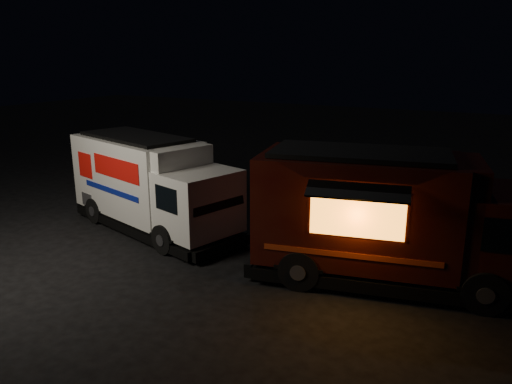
{
  "coord_description": "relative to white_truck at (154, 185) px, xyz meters",
  "views": [
    {
      "loc": [
        8.34,
        -9.82,
        5.22
      ],
      "look_at": [
        1.83,
        2.0,
        1.48
      ],
      "focal_mm": 35.0,
      "sensor_mm": 36.0,
      "label": 1
    }
  ],
  "objects": [
    {
      "name": "ground",
      "position": [
        1.36,
        -1.39,
        -1.42
      ],
      "size": [
        80.0,
        80.0,
        0.0
      ],
      "primitive_type": "plane",
      "color": "black",
      "rests_on": "ground"
    },
    {
      "name": "white_truck",
      "position": [
        0.0,
        0.0,
        0.0
      ],
      "size": [
        6.61,
        3.73,
        2.84
      ],
      "primitive_type": null,
      "rotation": [
        0.0,
        0.0,
        -0.27
      ],
      "color": "silver",
      "rests_on": "ground"
    },
    {
      "name": "red_truck",
      "position": [
        7.24,
        -0.08,
        0.13
      ],
      "size": [
        7.04,
        3.83,
        3.1
      ],
      "primitive_type": null,
      "rotation": [
        0.0,
        0.0,
        0.22
      ],
      "color": "#331009",
      "rests_on": "ground"
    }
  ]
}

